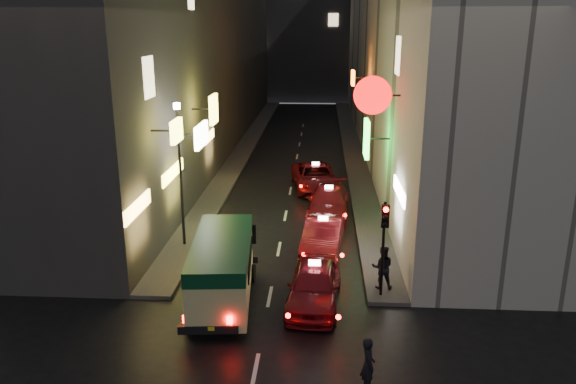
% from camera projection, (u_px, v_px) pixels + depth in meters
% --- Properties ---
extents(building_left, '(7.55, 52.00, 18.00)m').
position_uv_depth(building_left, '(194.00, 31.00, 42.61)').
color(building_left, '#353230').
rests_on(building_left, ground).
extents(building_right, '(7.93, 52.00, 18.00)m').
position_uv_depth(building_right, '(407.00, 31.00, 41.70)').
color(building_right, '#AEA99F').
rests_on(building_right, ground).
extents(building_far, '(30.00, 10.00, 22.00)m').
position_uv_depth(building_far, '(309.00, 12.00, 72.18)').
color(building_far, '#323237').
rests_on(building_far, ground).
extents(sidewalk_left, '(1.50, 52.00, 0.15)m').
position_uv_depth(sidewalk_left, '(246.00, 147.00, 44.96)').
color(sidewalk_left, '#494744').
rests_on(sidewalk_left, ground).
extents(sidewalk_right, '(1.50, 52.00, 0.15)m').
position_uv_depth(sidewalk_right, '(352.00, 148.00, 44.47)').
color(sidewalk_right, '#494744').
rests_on(sidewalk_right, ground).
extents(minibus, '(2.39, 5.64, 2.36)m').
position_uv_depth(minibus, '(222.00, 263.00, 19.53)').
color(minibus, '#D0C982').
rests_on(minibus, ground).
extents(taxi_near, '(2.65, 5.62, 1.91)m').
position_uv_depth(taxi_near, '(314.00, 282.00, 19.56)').
color(taxi_near, maroon).
rests_on(taxi_near, ground).
extents(taxi_second, '(2.74, 5.50, 1.85)m').
position_uv_depth(taxi_second, '(323.00, 233.00, 24.14)').
color(taxi_second, maroon).
rests_on(taxi_second, ground).
extents(taxi_third, '(2.55, 5.47, 1.87)m').
position_uv_depth(taxi_third, '(329.00, 200.00, 28.71)').
color(taxi_third, maroon).
rests_on(taxi_third, ground).
extents(taxi_far, '(3.03, 5.75, 1.91)m').
position_uv_depth(taxi_far, '(315.00, 175.00, 33.34)').
color(taxi_far, maroon).
rests_on(taxi_far, ground).
extents(pedestrian_crossing, '(0.50, 0.66, 1.78)m').
position_uv_depth(pedestrian_crossing, '(368.00, 361.00, 14.89)').
color(pedestrian_crossing, black).
rests_on(pedestrian_crossing, ground).
extents(pedestrian_sidewalk, '(0.72, 0.47, 1.86)m').
position_uv_depth(pedestrian_sidewalk, '(382.00, 264.00, 20.44)').
color(pedestrian_sidewalk, black).
rests_on(pedestrian_sidewalk, sidewalk_right).
extents(traffic_light, '(0.26, 0.43, 3.50)m').
position_uv_depth(traffic_light, '(384.00, 230.00, 19.33)').
color(traffic_light, black).
rests_on(traffic_light, sidewalk_right).
extents(lamp_post, '(0.28, 0.28, 6.22)m').
position_uv_depth(lamp_post, '(180.00, 165.00, 23.83)').
color(lamp_post, black).
rests_on(lamp_post, sidewalk_left).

